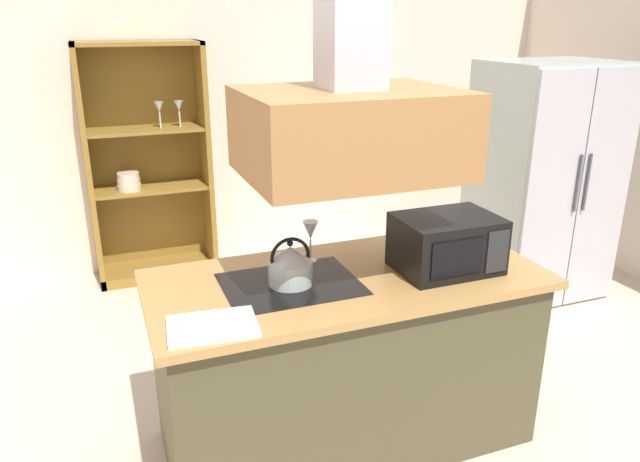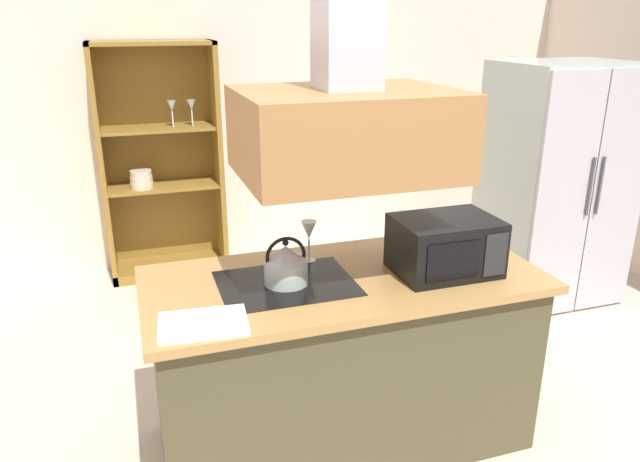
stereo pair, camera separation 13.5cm
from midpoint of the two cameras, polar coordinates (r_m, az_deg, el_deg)
The scene contains 9 objects.
wall_back at distance 5.20m, azimuth -6.62°, elevation 12.16°, with size 6.00×0.12×2.70m, color beige.
kitchen_island at distance 2.98m, azimuth 3.49°, elevation -12.16°, with size 1.83×0.84×0.90m.
range_hood at distance 2.55m, azimuth 4.08°, elevation 12.18°, with size 0.90×0.70×1.32m.
refrigerator at distance 4.74m, azimuth 22.26°, elevation 4.14°, with size 0.90×0.77×1.74m.
dish_cabinet at distance 4.98m, azimuth -14.09°, elevation 5.24°, with size 0.93×0.40×1.86m.
kettle at distance 2.65m, azimuth -1.80°, elevation -3.22°, with size 0.20×0.20×0.22m.
cutting_board at distance 2.36m, azimuth -9.45°, elevation -8.73°, with size 0.34×0.24×0.02m, color white.
microwave at distance 2.83m, azimuth 13.18°, elevation -1.37°, with size 0.46×0.35×0.26m.
wine_glass_on_counter at distance 2.87m, azimuth 0.28°, elevation -0.10°, with size 0.08×0.08×0.21m.
Camera 2 is at (-0.99, -2.07, 2.03)m, focal length 33.58 mm.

